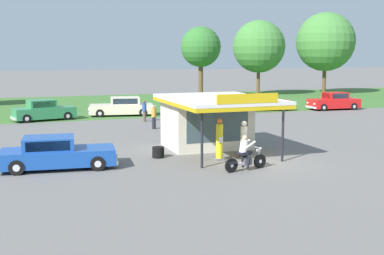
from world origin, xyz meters
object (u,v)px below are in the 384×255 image
object	(u,v)px
gas_pump_nearside	(219,141)
parked_car_back_row_centre	(44,111)
parked_car_back_row_centre_right	(196,106)
bystander_strolling_foreground	(144,110)
parked_car_back_row_centre_left	(260,103)
parked_car_back_row_far_right	(122,107)
bystander_leaning_by_kiosk	(154,116)
spare_tire_stack	(158,152)
motorcycle_with_rider	(245,156)
featured_classic_sedan	(56,154)
parked_car_back_row_far_left	(334,102)
gas_pump_offside	(244,141)

from	to	relation	value
gas_pump_nearside	parked_car_back_row_centre	bearing A→B (deg)	111.52
parked_car_back_row_centre_right	bystander_strolling_foreground	distance (m)	5.96
parked_car_back_row_centre_left	parked_car_back_row_centre_right	distance (m)	6.82
bystander_strolling_foreground	parked_car_back_row_centre	bearing A→B (deg)	155.19
parked_car_back_row_far_right	parked_car_back_row_centre_right	bearing A→B (deg)	-13.42
bystander_leaning_by_kiosk	spare_tire_stack	size ratio (longest dim) A/B	2.72
bystander_strolling_foreground	spare_tire_stack	size ratio (longest dim) A/B	2.74
motorcycle_with_rider	gas_pump_nearside	bearing A→B (deg)	95.18
parked_car_back_row_centre_right	bystander_strolling_foreground	bearing A→B (deg)	-151.55
motorcycle_with_rider	bystander_leaning_by_kiosk	xyz separation A→B (m)	(-0.50, 13.35, 0.22)
bystander_leaning_by_kiosk	gas_pump_nearside	bearing A→B (deg)	-88.51
gas_pump_nearside	parked_car_back_row_far_right	world-z (taller)	gas_pump_nearside
featured_classic_sedan	parked_car_back_row_centre_left	size ratio (longest dim) A/B	0.93
parked_car_back_row_centre_right	spare_tire_stack	world-z (taller)	parked_car_back_row_centre_right
gas_pump_nearside	parked_car_back_row_far_left	size ratio (longest dim) A/B	0.41
gas_pump_nearside	motorcycle_with_rider	xyz separation A→B (m)	(0.22, -2.41, -0.28)
parked_car_back_row_far_left	gas_pump_nearside	bearing A→B (deg)	-137.76
gas_pump_offside	spare_tire_stack	bearing A→B (deg)	158.75
parked_car_back_row_centre_right	bystander_leaning_by_kiosk	xyz separation A→B (m)	(-5.56, -6.75, 0.16)
parked_car_back_row_far_right	bystander_leaning_by_kiosk	world-z (taller)	bystander_leaning_by_kiosk
gas_pump_offside	parked_car_back_row_centre_right	distance (m)	18.13
featured_classic_sedan	parked_car_back_row_centre_left	distance (m)	26.59
featured_classic_sedan	parked_car_back_row_far_right	xyz separation A→B (m)	(6.79, 18.36, 0.05)
gas_pump_nearside	motorcycle_with_rider	world-z (taller)	gas_pump_nearside
parked_car_back_row_centre	parked_car_back_row_centre_right	distance (m)	12.45
parked_car_back_row_far_right	bystander_strolling_foreground	world-z (taller)	bystander_strolling_foreground
parked_car_back_row_centre_left	parked_car_back_row_far_right	size ratio (longest dim) A/B	1.03
parked_car_back_row_centre	gas_pump_nearside	bearing A→B (deg)	-68.48
bystander_leaning_by_kiosk	parked_car_back_row_centre_right	bearing A→B (deg)	50.56
featured_classic_sedan	parked_car_back_row_far_right	size ratio (longest dim) A/B	0.95
parked_car_back_row_centre	spare_tire_stack	distance (m)	17.26
parked_car_back_row_centre_left	parked_car_back_row_centre	bearing A→B (deg)	-178.31
gas_pump_nearside	featured_classic_sedan	size ratio (longest dim) A/B	0.38
parked_car_back_row_centre_right	parked_car_back_row_far_right	world-z (taller)	parked_car_back_row_far_right
parked_car_back_row_centre_right	parked_car_back_row_far_right	distance (m)	6.24
featured_classic_sedan	parked_car_back_row_centre	distance (m)	17.41
bystander_leaning_by_kiosk	motorcycle_with_rider	bearing A→B (deg)	-87.84
motorcycle_with_rider	parked_car_back_row_centre_right	bearing A→B (deg)	75.89
bystander_leaning_by_kiosk	spare_tire_stack	world-z (taller)	bystander_leaning_by_kiosk
parked_car_back_row_centre_left	featured_classic_sedan	bearing A→B (deg)	-137.49
gas_pump_nearside	spare_tire_stack	bearing A→B (deg)	149.84
gas_pump_nearside	parked_car_back_row_far_right	distance (m)	19.16
featured_classic_sedan	bystander_strolling_foreground	xyz separation A→B (m)	(7.63, 14.07, 0.19)
gas_pump_offside	bystander_strolling_foreground	distance (m)	14.91
parked_car_back_row_centre_right	spare_tire_stack	distance (m)	18.00
gas_pump_offside	parked_car_back_row_centre	distance (m)	20.06
motorcycle_with_rider	parked_car_back_row_centre	bearing A→B (deg)	109.73
spare_tire_stack	parked_car_back_row_centre_left	bearing A→B (deg)	49.59
parked_car_back_row_centre	parked_car_back_row_centre_left	bearing A→B (deg)	1.69
featured_classic_sedan	parked_car_back_row_far_left	bearing A→B (deg)	31.69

